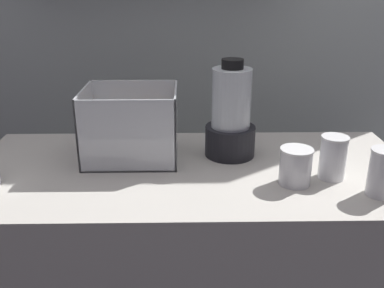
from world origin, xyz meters
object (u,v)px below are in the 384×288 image
Objects in this scene: carrot_display_bin at (134,137)px; juice_cup_mango_middle at (333,159)px; blender_pitcher at (231,118)px; juice_cup_beet_right at (383,174)px; juice_cup_beet_left at (295,168)px.

carrot_display_bin reaches higher than juice_cup_mango_middle.
blender_pitcher is 0.34m from juice_cup_mango_middle.
carrot_display_bin is 0.75m from juice_cup_beet_right.
juice_cup_beet_left is at bearing 161.89° from juice_cup_beet_right.
juice_cup_beet_left is at bearing -52.91° from blender_pitcher.
carrot_display_bin is 0.93× the size of blender_pitcher.
blender_pitcher reaches higher than juice_cup_beet_right.
blender_pitcher is at bearing 2.54° from carrot_display_bin.
blender_pitcher is 2.46× the size of juice_cup_mango_middle.
carrot_display_bin is at bearing 156.89° from juice_cup_beet_left.
juice_cup_mango_middle is 0.98× the size of juice_cup_beet_right.
juice_cup_beet_left is 0.23m from juice_cup_beet_right.
carrot_display_bin is 0.32m from blender_pitcher.
juice_cup_mango_middle is (0.12, 0.04, 0.01)m from juice_cup_beet_left.
juice_cup_beet_left is 0.82× the size of juice_cup_beet_right.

